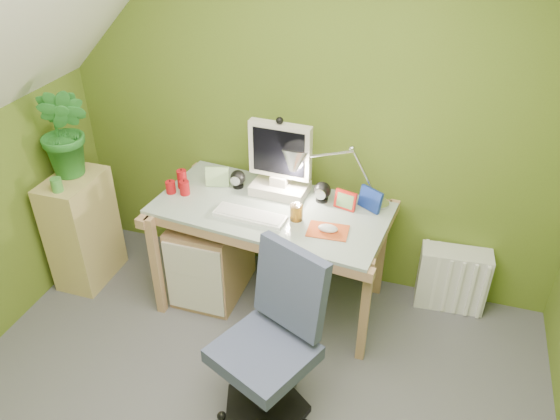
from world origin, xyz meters
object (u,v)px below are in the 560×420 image
(desk, at_px, (271,256))
(desk_lamp, at_px, (355,162))
(task_chair, at_px, (263,353))
(monitor, at_px, (280,154))
(potted_plant, at_px, (65,132))
(radiator, at_px, (452,279))
(side_ledge, at_px, (83,229))

(desk, distance_m, desk_lamp, 0.81)
(desk_lamp, height_order, task_chair, desk_lamp)
(desk, relative_size, monitor, 2.59)
(monitor, relative_size, potted_plant, 0.88)
(desk, height_order, desk_lamp, desk_lamp)
(monitor, height_order, task_chair, monitor)
(radiator, bearing_deg, potted_plant, -174.79)
(desk, height_order, monitor, monitor)
(side_ledge, xyz_separation_m, radiator, (2.40, 0.45, -0.18))
(monitor, height_order, side_ledge, monitor)
(desk_lamp, bearing_deg, side_ledge, -168.13)
(desk, xyz_separation_m, desk_lamp, (0.45, 0.18, 0.65))
(radiator, bearing_deg, monitor, -177.15)
(monitor, relative_size, radiator, 1.24)
(monitor, distance_m, radiator, 1.37)
(monitor, relative_size, side_ledge, 0.68)
(task_chair, xyz_separation_m, radiator, (0.88, 1.16, -0.23))
(task_chair, bearing_deg, side_ledge, 179.57)
(desk_lamp, xyz_separation_m, radiator, (0.66, 0.14, -0.80))
(desk, xyz_separation_m, potted_plant, (-1.29, -0.08, 0.71))
(potted_plant, relative_size, radiator, 1.40)
(desk_lamp, bearing_deg, desk, -156.54)
(monitor, bearing_deg, radiator, 10.04)
(side_ledge, relative_size, radiator, 1.82)
(desk, xyz_separation_m, radiator, (1.11, 0.32, -0.15))
(task_chair, bearing_deg, radiator, 77.25)
(monitor, distance_m, desk_lamp, 0.45)
(side_ledge, height_order, task_chair, task_chair)
(task_chair, bearing_deg, desk_lamp, 102.57)
(task_chair, bearing_deg, potted_plant, 178.04)
(desk, height_order, task_chair, task_chair)
(monitor, xyz_separation_m, radiator, (1.11, 0.14, -0.79))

